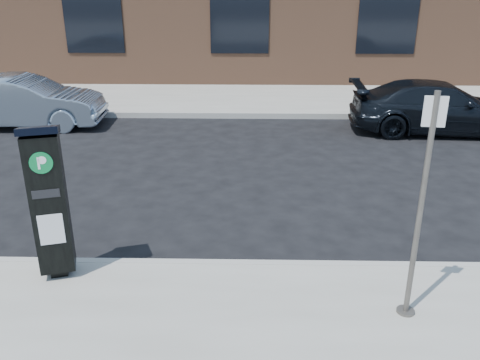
{
  "coord_description": "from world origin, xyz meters",
  "views": [
    {
      "loc": [
        0.4,
        -5.99,
        3.77
      ],
      "look_at": [
        0.26,
        0.5,
        1.14
      ],
      "focal_mm": 38.0,
      "sensor_mm": 36.0,
      "label": 1
    }
  ],
  "objects_px": {
    "parking_kiosk": "(49,201)",
    "sign_pole": "(420,212)",
    "car_silver": "(24,102)",
    "car_dark": "(439,107)"
  },
  "relations": [
    {
      "from": "sign_pole",
      "to": "car_silver",
      "type": "bearing_deg",
      "value": 141.04
    },
    {
      "from": "sign_pole",
      "to": "car_dark",
      "type": "height_order",
      "value": "sign_pole"
    },
    {
      "from": "parking_kiosk",
      "to": "sign_pole",
      "type": "relative_size",
      "value": 0.78
    },
    {
      "from": "car_silver",
      "to": "car_dark",
      "type": "height_order",
      "value": "car_silver"
    },
    {
      "from": "car_silver",
      "to": "parking_kiosk",
      "type": "bearing_deg",
      "value": -156.95
    },
    {
      "from": "car_dark",
      "to": "car_silver",
      "type": "bearing_deg",
      "value": 91.36
    },
    {
      "from": "parking_kiosk",
      "to": "sign_pole",
      "type": "height_order",
      "value": "sign_pole"
    },
    {
      "from": "car_dark",
      "to": "sign_pole",
      "type": "bearing_deg",
      "value": 162.0
    },
    {
      "from": "sign_pole",
      "to": "car_dark",
      "type": "relative_size",
      "value": 0.58
    },
    {
      "from": "parking_kiosk",
      "to": "sign_pole",
      "type": "bearing_deg",
      "value": -26.29
    }
  ]
}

